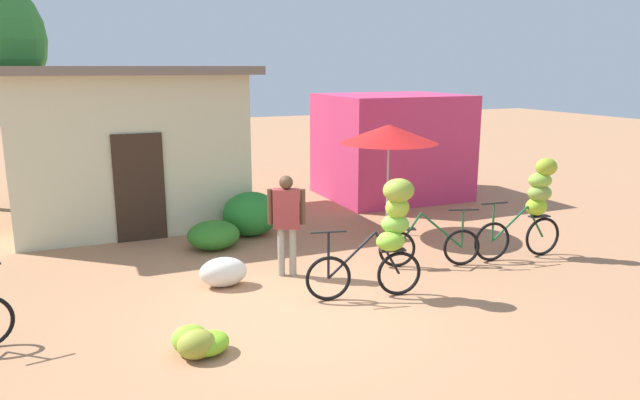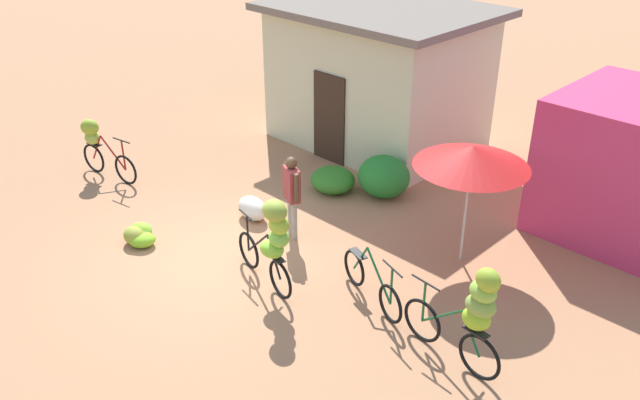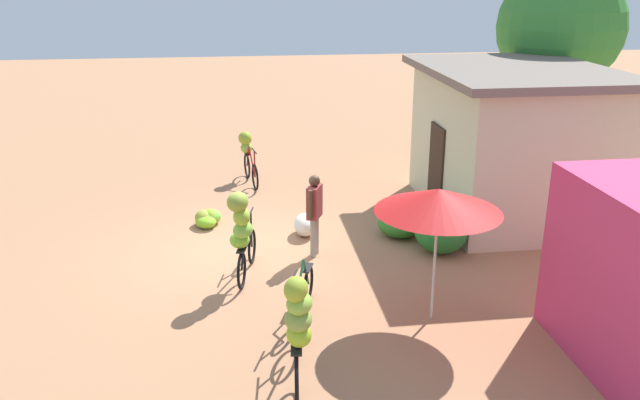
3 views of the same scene
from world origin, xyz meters
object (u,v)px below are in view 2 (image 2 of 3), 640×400
at_px(bicycle_near_pile, 273,237).
at_px(banana_pile_on_ground, 140,235).
at_px(market_umbrella, 472,156).
at_px(produce_sack, 253,208).
at_px(bicycle_by_shop, 473,310).
at_px(bicycle_center_loaded, 372,283).
at_px(person_vendor, 292,189).
at_px(bicycle_leftmost, 98,144).
at_px(building_low, 378,75).

bearing_deg(bicycle_near_pile, banana_pile_on_ground, -166.31).
distance_m(market_umbrella, produce_sack, 4.32).
bearing_deg(produce_sack, bicycle_near_pile, -32.28).
bearing_deg(bicycle_by_shop, market_umbrella, 125.16).
distance_m(bicycle_near_pile, bicycle_by_shop, 3.23).
relative_size(bicycle_center_loaded, produce_sack, 2.29).
bearing_deg(person_vendor, market_umbrella, 29.93).
xyz_separation_m(bicycle_leftmost, banana_pile_on_ground, (2.97, -0.94, -0.58)).
bearing_deg(person_vendor, banana_pile_on_ground, -131.77).
bearing_deg(bicycle_leftmost, building_low, 62.26).
bearing_deg(bicycle_near_pile, person_vendor, 126.55).
xyz_separation_m(market_umbrella, person_vendor, (-2.60, -1.50, -0.98)).
distance_m(market_umbrella, bicycle_leftmost, 7.93).
bearing_deg(bicycle_leftmost, person_vendor, 12.95).
relative_size(bicycle_center_loaded, bicycle_by_shop, 0.95).
xyz_separation_m(building_low, market_umbrella, (4.44, -3.02, 0.33)).
bearing_deg(person_vendor, bicycle_center_loaded, -12.11).
bearing_deg(building_low, market_umbrella, -34.26).
bearing_deg(bicycle_leftmost, bicycle_near_pile, -2.50).
height_order(bicycle_center_loaded, produce_sack, bicycle_center_loaded).
distance_m(building_low, bicycle_leftmost, 6.42).
distance_m(market_umbrella, banana_pile_on_ground, 5.95).
bearing_deg(bicycle_center_loaded, bicycle_by_shop, -7.22).
relative_size(building_low, market_umbrella, 2.27).
bearing_deg(market_umbrella, bicycle_center_loaded, -99.14).
bearing_deg(person_vendor, bicycle_near_pile, -53.45).
relative_size(bicycle_near_pile, person_vendor, 1.07).
bearing_deg(bicycle_by_shop, person_vendor, 170.08).
xyz_separation_m(building_low, person_vendor, (1.83, -4.52, -0.65)).
relative_size(produce_sack, person_vendor, 0.44).
bearing_deg(bicycle_center_loaded, produce_sack, 172.78).
bearing_deg(banana_pile_on_ground, bicycle_near_pile, 13.69).
relative_size(banana_pile_on_ground, produce_sack, 1.14).
bearing_deg(market_umbrella, bicycle_leftmost, -160.62).
bearing_deg(produce_sack, person_vendor, 3.92).
relative_size(banana_pile_on_ground, person_vendor, 0.50).
bearing_deg(bicycle_center_loaded, bicycle_leftmost, -175.06).
height_order(building_low, bicycle_center_loaded, building_low).
bearing_deg(bicycle_near_pile, bicycle_by_shop, 11.17).
height_order(bicycle_near_pile, banana_pile_on_ground, bicycle_near_pile).
height_order(bicycle_leftmost, bicycle_center_loaded, bicycle_leftmost).
bearing_deg(bicycle_by_shop, building_low, 138.84).
height_order(building_low, bicycle_leftmost, building_low).
xyz_separation_m(bicycle_near_pile, banana_pile_on_ground, (-2.83, -0.69, -0.85)).
height_order(building_low, bicycle_by_shop, building_low).
height_order(bicycle_by_shop, produce_sack, bicycle_by_shop).
relative_size(bicycle_leftmost, bicycle_center_loaded, 1.04).
bearing_deg(bicycle_near_pile, market_umbrella, 60.74).
distance_m(market_umbrella, person_vendor, 3.16).
xyz_separation_m(building_low, bicycle_leftmost, (-2.96, -5.62, -0.88)).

